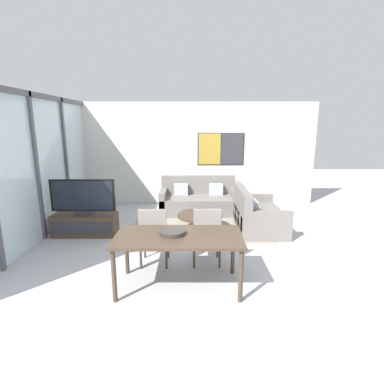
{
  "coord_description": "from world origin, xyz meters",
  "views": [
    {
      "loc": [
        0.05,
        -2.93,
        2.22
      ],
      "look_at": [
        0.04,
        2.65,
        0.95
      ],
      "focal_mm": 28.0,
      "sensor_mm": 36.0,
      "label": 1
    }
  ],
  "objects_px": {
    "dining_chair_left": "(154,234)",
    "tv_console": "(86,225)",
    "television": "(83,197)",
    "sofa_main": "(199,201)",
    "sofa_side": "(256,216)",
    "coffee_table": "(200,218)",
    "fruit_bowl": "(173,232)",
    "dining_table": "(179,241)",
    "dining_chair_centre": "(207,234)"
  },
  "relations": [
    {
      "from": "sofa_main",
      "to": "dining_table",
      "type": "distance_m",
      "value": 3.68
    },
    {
      "from": "coffee_table",
      "to": "dining_table",
      "type": "distance_m",
      "value": 2.34
    },
    {
      "from": "sofa_main",
      "to": "fruit_bowl",
      "type": "xyz_separation_m",
      "value": [
        -0.43,
        -3.6,
        0.5
      ]
    },
    {
      "from": "dining_chair_centre",
      "to": "television",
      "type": "bearing_deg",
      "value": 150.93
    },
    {
      "from": "dining_table",
      "to": "coffee_table",
      "type": "bearing_deg",
      "value": 81.25
    },
    {
      "from": "tv_console",
      "to": "television",
      "type": "bearing_deg",
      "value": 90.0
    },
    {
      "from": "television",
      "to": "sofa_side",
      "type": "distance_m",
      "value": 3.6
    },
    {
      "from": "sofa_side",
      "to": "coffee_table",
      "type": "distance_m",
      "value": 1.2
    },
    {
      "from": "coffee_table",
      "to": "television",
      "type": "bearing_deg",
      "value": -173.03
    },
    {
      "from": "coffee_table",
      "to": "dining_chair_centre",
      "type": "bearing_deg",
      "value": -87.68
    },
    {
      "from": "tv_console",
      "to": "dining_chair_left",
      "type": "distance_m",
      "value": 2.11
    },
    {
      "from": "sofa_main",
      "to": "dining_chair_centre",
      "type": "bearing_deg",
      "value": -88.74
    },
    {
      "from": "sofa_side",
      "to": "dining_table",
      "type": "xyz_separation_m",
      "value": [
        -1.55,
        -2.38,
        0.4
      ]
    },
    {
      "from": "dining_chair_centre",
      "to": "coffee_table",
      "type": "bearing_deg",
      "value": 92.32
    },
    {
      "from": "sofa_side",
      "to": "coffee_table",
      "type": "xyz_separation_m",
      "value": [
        -1.2,
        -0.1,
        -0.02
      ]
    },
    {
      "from": "television",
      "to": "tv_console",
      "type": "bearing_deg",
      "value": -90.0
    },
    {
      "from": "dining_chair_left",
      "to": "fruit_bowl",
      "type": "relative_size",
      "value": 2.74
    },
    {
      "from": "dining_chair_left",
      "to": "fruit_bowl",
      "type": "height_order",
      "value": "dining_chair_left"
    },
    {
      "from": "tv_console",
      "to": "television",
      "type": "xyz_separation_m",
      "value": [
        0.0,
        0.0,
        0.58
      ]
    },
    {
      "from": "television",
      "to": "sofa_side",
      "type": "relative_size",
      "value": 0.82
    },
    {
      "from": "coffee_table",
      "to": "dining_table",
      "type": "relative_size",
      "value": 0.56
    },
    {
      "from": "television",
      "to": "dining_chair_left",
      "type": "relative_size",
      "value": 1.33
    },
    {
      "from": "coffee_table",
      "to": "dining_chair_left",
      "type": "distance_m",
      "value": 1.84
    },
    {
      "from": "television",
      "to": "dining_chair_left",
      "type": "distance_m",
      "value": 2.1
    },
    {
      "from": "dining_chair_left",
      "to": "tv_console",
      "type": "bearing_deg",
      "value": 139.32
    },
    {
      "from": "sofa_side",
      "to": "dining_chair_left",
      "type": "xyz_separation_m",
      "value": [
        -1.96,
        -1.74,
        0.25
      ]
    },
    {
      "from": "dining_chair_left",
      "to": "fruit_bowl",
      "type": "distance_m",
      "value": 0.73
    },
    {
      "from": "fruit_bowl",
      "to": "sofa_main",
      "type": "bearing_deg",
      "value": 83.14
    },
    {
      "from": "dining_table",
      "to": "tv_console",
      "type": "bearing_deg",
      "value": 135.09
    },
    {
      "from": "tv_console",
      "to": "television",
      "type": "distance_m",
      "value": 0.58
    },
    {
      "from": "sofa_main",
      "to": "television",
      "type": "bearing_deg",
      "value": -144.93
    },
    {
      "from": "sofa_side",
      "to": "fruit_bowl",
      "type": "height_order",
      "value": "sofa_side"
    },
    {
      "from": "sofa_main",
      "to": "fruit_bowl",
      "type": "distance_m",
      "value": 3.66
    },
    {
      "from": "dining_chair_left",
      "to": "coffee_table",
      "type": "bearing_deg",
      "value": 65.01
    },
    {
      "from": "sofa_side",
      "to": "dining_chair_left",
      "type": "relative_size",
      "value": 1.63
    },
    {
      "from": "fruit_bowl",
      "to": "sofa_side",
      "type": "bearing_deg",
      "value": 55.09
    },
    {
      "from": "tv_console",
      "to": "dining_chair_centre",
      "type": "distance_m",
      "value": 2.78
    },
    {
      "from": "sofa_side",
      "to": "dining_table",
      "type": "bearing_deg",
      "value": 146.92
    },
    {
      "from": "dining_chair_centre",
      "to": "dining_table",
      "type": "bearing_deg",
      "value": -122.67
    },
    {
      "from": "television",
      "to": "dining_chair_centre",
      "type": "relative_size",
      "value": 1.33
    },
    {
      "from": "coffee_table",
      "to": "sofa_side",
      "type": "bearing_deg",
      "value": 4.64
    },
    {
      "from": "sofa_side",
      "to": "coffee_table",
      "type": "height_order",
      "value": "sofa_side"
    },
    {
      "from": "television",
      "to": "coffee_table",
      "type": "xyz_separation_m",
      "value": [
        2.35,
        0.29,
        -0.54
      ]
    },
    {
      "from": "dining_chair_left",
      "to": "dining_chair_centre",
      "type": "distance_m",
      "value": 0.83
    },
    {
      "from": "television",
      "to": "dining_table",
      "type": "xyz_separation_m",
      "value": [
        2.0,
        -1.99,
        -0.12
      ]
    },
    {
      "from": "tv_console",
      "to": "dining_table",
      "type": "relative_size",
      "value": 0.75
    },
    {
      "from": "dining_table",
      "to": "fruit_bowl",
      "type": "bearing_deg",
      "value": 154.3
    },
    {
      "from": "dining_chair_centre",
      "to": "fruit_bowl",
      "type": "relative_size",
      "value": 2.74
    },
    {
      "from": "television",
      "to": "dining_table",
      "type": "height_order",
      "value": "television"
    },
    {
      "from": "tv_console",
      "to": "dining_chair_centre",
      "type": "relative_size",
      "value": 1.32
    }
  ]
}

